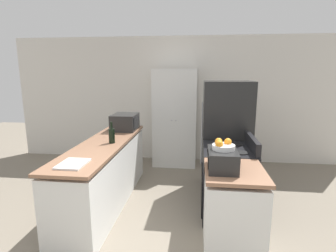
{
  "coord_description": "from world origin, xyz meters",
  "views": [
    {
      "loc": [
        0.46,
        -2.09,
        1.86
      ],
      "look_at": [
        0.0,
        1.88,
        1.05
      ],
      "focal_mm": 28.0,
      "sensor_mm": 36.0,
      "label": 1
    }
  ],
  "objects_px": {
    "stove": "(227,181)",
    "fruit_bowl": "(223,146)",
    "toaster_oven": "(222,160)",
    "wine_bottle": "(112,135)",
    "refrigerator": "(226,137)",
    "pantry_cabinet": "(175,118)",
    "microwave": "(125,122)"
  },
  "relations": [
    {
      "from": "stove",
      "to": "fruit_bowl",
      "type": "distance_m",
      "value": 1.02
    },
    {
      "from": "stove",
      "to": "fruit_bowl",
      "type": "relative_size",
      "value": 4.73
    },
    {
      "from": "toaster_oven",
      "to": "fruit_bowl",
      "type": "height_order",
      "value": "fruit_bowl"
    },
    {
      "from": "wine_bottle",
      "to": "fruit_bowl",
      "type": "relative_size",
      "value": 1.32
    },
    {
      "from": "refrigerator",
      "to": "wine_bottle",
      "type": "distance_m",
      "value": 1.78
    },
    {
      "from": "pantry_cabinet",
      "to": "stove",
      "type": "relative_size",
      "value": 1.81
    },
    {
      "from": "stove",
      "to": "wine_bottle",
      "type": "bearing_deg",
      "value": 176.7
    },
    {
      "from": "refrigerator",
      "to": "toaster_oven",
      "type": "relative_size",
      "value": 4.12
    },
    {
      "from": "pantry_cabinet",
      "to": "toaster_oven",
      "type": "bearing_deg",
      "value": -75.01
    },
    {
      "from": "refrigerator",
      "to": "pantry_cabinet",
      "type": "bearing_deg",
      "value": 129.56
    },
    {
      "from": "wine_bottle",
      "to": "fruit_bowl",
      "type": "bearing_deg",
      "value": -30.04
    },
    {
      "from": "refrigerator",
      "to": "microwave",
      "type": "distance_m",
      "value": 1.69
    },
    {
      "from": "stove",
      "to": "microwave",
      "type": "relative_size",
      "value": 2.18
    },
    {
      "from": "refrigerator",
      "to": "toaster_oven",
      "type": "distance_m",
      "value": 1.58
    },
    {
      "from": "fruit_bowl",
      "to": "pantry_cabinet",
      "type": "bearing_deg",
      "value": 105.14
    },
    {
      "from": "microwave",
      "to": "fruit_bowl",
      "type": "height_order",
      "value": "fruit_bowl"
    },
    {
      "from": "refrigerator",
      "to": "fruit_bowl",
      "type": "relative_size",
      "value": 7.71
    },
    {
      "from": "stove",
      "to": "wine_bottle",
      "type": "xyz_separation_m",
      "value": [
        -1.58,
        0.09,
        0.56
      ]
    },
    {
      "from": "pantry_cabinet",
      "to": "microwave",
      "type": "xyz_separation_m",
      "value": [
        -0.77,
        -0.94,
        0.07
      ]
    },
    {
      "from": "microwave",
      "to": "toaster_oven",
      "type": "xyz_separation_m",
      "value": [
        1.48,
        -1.71,
        -0.03
      ]
    },
    {
      "from": "pantry_cabinet",
      "to": "microwave",
      "type": "bearing_deg",
      "value": -129.28
    },
    {
      "from": "wine_bottle",
      "to": "refrigerator",
      "type": "bearing_deg",
      "value": 23.76
    },
    {
      "from": "fruit_bowl",
      "to": "refrigerator",
      "type": "bearing_deg",
      "value": 83.0
    },
    {
      "from": "toaster_oven",
      "to": "fruit_bowl",
      "type": "bearing_deg",
      "value": 82.51
    },
    {
      "from": "microwave",
      "to": "wine_bottle",
      "type": "distance_m",
      "value": 0.86
    },
    {
      "from": "pantry_cabinet",
      "to": "refrigerator",
      "type": "xyz_separation_m",
      "value": [
        0.9,
        -1.09,
        -0.1
      ]
    },
    {
      "from": "stove",
      "to": "refrigerator",
      "type": "xyz_separation_m",
      "value": [
        0.04,
        0.8,
        0.41
      ]
    },
    {
      "from": "microwave",
      "to": "toaster_oven",
      "type": "bearing_deg",
      "value": -49.01
    },
    {
      "from": "stove",
      "to": "refrigerator",
      "type": "bearing_deg",
      "value": 87.03
    },
    {
      "from": "pantry_cabinet",
      "to": "stove",
      "type": "bearing_deg",
      "value": -65.6
    },
    {
      "from": "fruit_bowl",
      "to": "microwave",
      "type": "bearing_deg",
      "value": 131.34
    },
    {
      "from": "pantry_cabinet",
      "to": "stove",
      "type": "xyz_separation_m",
      "value": [
        0.86,
        -1.9,
        -0.51
      ]
    }
  ]
}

